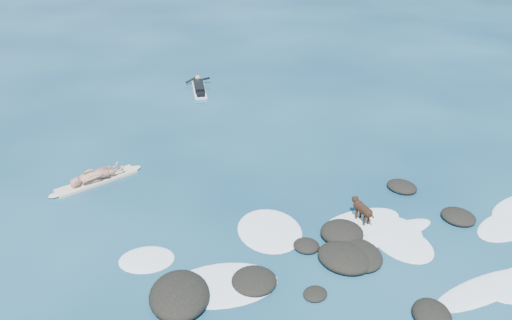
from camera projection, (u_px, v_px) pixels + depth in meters
ground at (330, 244)px, 16.06m from camera, size 160.00×160.00×0.00m
reef_rocks at (376, 273)px, 14.74m from camera, size 14.58×7.46×0.59m
breaking_foam at (368, 260)px, 15.39m from camera, size 14.85×7.53×0.12m
standing_surfer_rig at (94, 163)px, 18.85m from camera, size 3.35×1.08×1.91m
paddling_surfer_rig at (199, 87)px, 27.02m from camera, size 1.57×2.68×0.47m
dog at (362, 208)px, 16.83m from camera, size 0.33×1.14×0.72m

